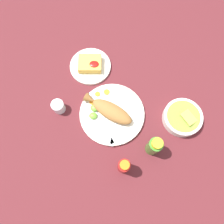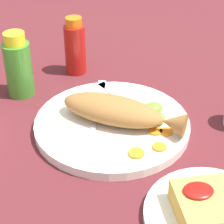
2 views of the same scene
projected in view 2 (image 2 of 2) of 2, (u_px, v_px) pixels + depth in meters
name	position (u px, v px, depth m)	size (l,w,h in m)	color
ground_plane	(112.00, 128.00, 0.81)	(4.00, 4.00, 0.00)	#561E23
main_plate	(112.00, 124.00, 0.80)	(0.31, 0.31, 0.02)	white
fried_fish	(118.00, 111.00, 0.78)	(0.24, 0.18, 0.05)	#996633
fork_near	(99.00, 100.00, 0.86)	(0.06, 0.18, 0.00)	silver
fork_far	(122.00, 99.00, 0.86)	(0.10, 0.17, 0.00)	silver
carrot_slice_near	(136.00, 153.00, 0.71)	(0.03, 0.03, 0.00)	orange
carrot_slice_mid	(159.00, 147.00, 0.73)	(0.03, 0.03, 0.00)	orange
carrot_slice_far	(166.00, 132.00, 0.76)	(0.03, 0.03, 0.00)	orange
carrot_slice_extra	(156.00, 131.00, 0.76)	(0.03, 0.03, 0.00)	orange
lime_wedge_main	(155.00, 118.00, 0.78)	(0.04, 0.04, 0.02)	#6BB233
lime_wedge_side	(154.00, 108.00, 0.82)	(0.04, 0.03, 0.02)	#6BB233
hot_sauce_bottle_red	(75.00, 47.00, 0.96)	(0.05, 0.05, 0.14)	#B21914
hot_sauce_bottle_green	(18.00, 66.00, 0.88)	(0.06, 0.06, 0.15)	#3D8428
side_plate_fries	(213.00, 217.00, 0.61)	(0.21, 0.21, 0.01)	white
fries_pile	(214.00, 205.00, 0.59)	(0.11, 0.09, 0.04)	gold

